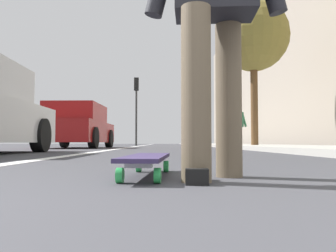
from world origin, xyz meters
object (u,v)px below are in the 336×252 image
Objects in this scene: parked_car_mid at (77,127)px; traffic_light at (136,99)px; pedestrian_distant at (238,124)px; street_tree_mid at (253,37)px; skateboard at (147,159)px.

traffic_light reaches higher than parked_car_mid.
parked_car_mid is at bearing 172.50° from traffic_light.
pedestrian_distant is at bearing -71.84° from parked_car_mid.
street_tree_mid is 3.23× the size of pedestrian_distant.
skateboard is 0.21× the size of parked_car_mid.
traffic_light is 10.68m from street_tree_mid.
traffic_light is 0.81× the size of street_tree_mid.
skateboard is at bearing -164.06° from parked_car_mid.
street_tree_mid is (-9.42, -4.92, 1.03)m from traffic_light.
street_tree_mid reaches higher than pedestrian_distant.
traffic_light is at bearing 4.72° from skateboard.
street_tree_mid is (10.35, -3.29, 3.87)m from skateboard.
skateboard is at bearing -175.28° from traffic_light.
street_tree_mid is 3.51m from pedestrian_distant.
pedestrian_distant is (1.77, 0.20, -3.03)m from street_tree_mid.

